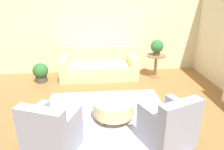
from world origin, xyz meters
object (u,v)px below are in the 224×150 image
ottoman_table (114,108)px  potted_plant_floor (41,72)px  couch (99,67)px  potted_plant_on_side_table (157,47)px  side_table (156,62)px  armchair_left (51,133)px  armchair_right (169,126)px

ottoman_table → potted_plant_floor: 2.86m
ottoman_table → potted_plant_floor: (-1.88, 2.15, 0.04)m
couch → potted_plant_on_side_table: 1.83m
side_table → potted_plant_on_side_table: 0.47m
potted_plant_floor → armchair_left: bearing=-75.5°
armchair_right → potted_plant_floor: 4.07m
potted_plant_floor → couch: bearing=9.7°
armchair_left → ottoman_table: (1.10, 0.87, -0.10)m
armchair_right → side_table: size_ratio=1.42×
side_table → potted_plant_floor: 3.39m
armchair_left → side_table: (2.60, 3.12, 0.11)m
armchair_left → potted_plant_on_side_table: 4.10m
couch → potted_plant_on_side_table: (1.71, -0.19, 0.63)m
potted_plant_on_side_table → potted_plant_floor: size_ratio=0.81×
side_table → ottoman_table: bearing=-123.9°
couch → armchair_left: 3.43m
armchair_right → potted_plant_on_side_table: 3.24m
couch → ottoman_table: (0.20, -2.44, -0.04)m
ottoman_table → potted_plant_on_side_table: 2.78m
armchair_right → potted_plant_on_side_table: size_ratio=2.14×
couch → potted_plant_floor: bearing=-170.3°
potted_plant_on_side_table → potted_plant_floor: bearing=-178.4°
side_table → potted_plant_on_side_table: bearing=63.4°
armchair_left → armchair_right: size_ratio=1.00×
potted_plant_floor → ottoman_table: bearing=-48.8°
ottoman_table → side_table: side_table is taller
armchair_left → armchair_right: bearing=0.0°
couch → armchair_left: bearing=-105.1°
side_table → potted_plant_on_side_table: (0.00, 0.00, 0.47)m
couch → armchair_right: (1.04, -3.31, 0.06)m
potted_plant_on_side_table → potted_plant_floor: potted_plant_on_side_table is taller
side_table → potted_plant_on_side_table: size_ratio=1.50×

